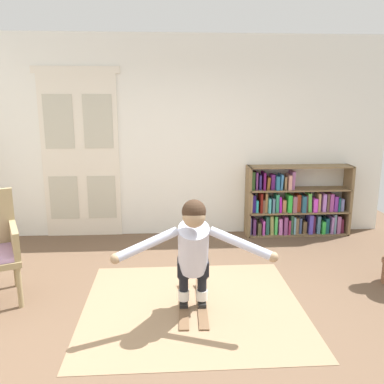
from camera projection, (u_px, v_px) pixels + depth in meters
ground_plane at (200, 321)px, 3.75m from camera, size 7.20×7.20×0.00m
back_wall at (186, 138)px, 5.95m from camera, size 6.00×0.10×2.90m
double_door at (81, 154)px, 5.85m from camera, size 1.22×0.05×2.45m
rug at (193, 306)px, 4.01m from camera, size 2.15×1.96×0.01m
bookshelf at (295, 206)px, 6.07m from camera, size 1.56×0.30×1.05m
skis_pair at (193, 303)px, 4.04m from camera, size 0.30×0.92×0.07m
person_skier at (193, 248)px, 3.68m from camera, size 1.41×0.67×1.10m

